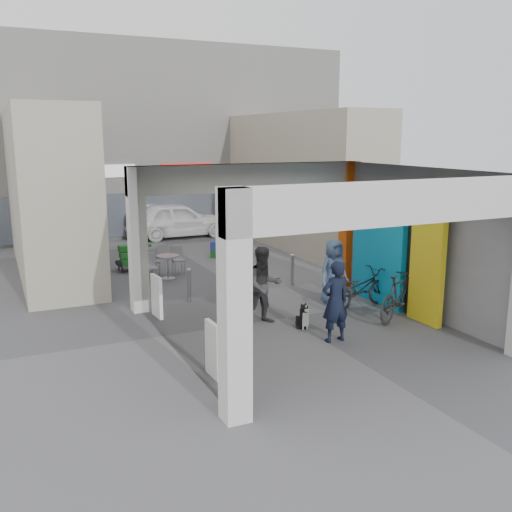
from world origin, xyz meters
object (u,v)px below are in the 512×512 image
border_collie (303,318)px  man_back_turned (264,286)px  man_with_dog (335,302)px  white_van (178,220)px  bicycle_front (360,289)px  bicycle_rear (399,296)px  produce_stand (136,260)px  man_crates (230,232)px  man_elderly (334,272)px  cafe_set (162,267)px

border_collie → man_back_turned: size_ratio=0.34×
man_with_dog → white_van: 13.30m
bicycle_front → bicycle_rear: bearing=-175.4°
border_collie → bicycle_front: size_ratio=0.32×
produce_stand → man_crates: 3.55m
man_elderly → man_back_turned: bearing=-169.8°
border_collie → bicycle_rear: 2.38m
border_collie → man_with_dog: 1.19m
cafe_set → man_elderly: size_ratio=0.86×
bicycle_front → bicycle_rear: size_ratio=1.02×
man_with_dog → man_crates: (1.21, 8.63, 0.03)m
bicycle_front → white_van: size_ratio=0.43×
man_with_dog → produce_stand: bearing=-76.6°
border_collie → white_van: size_ratio=0.14×
man_elderly → man_crates: size_ratio=0.93×
man_with_dog → man_back_turned: bearing=-65.5°
man_with_dog → man_elderly: size_ratio=1.04×
cafe_set → white_van: size_ratio=0.33×
man_with_dog → bicycle_front: bearing=-138.8°
border_collie → man_crates: 7.79m
border_collie → man_back_turned: man_back_turned is taller
man_with_dog → white_van: man_with_dog is taller
man_back_turned → cafe_set: bearing=102.4°
border_collie → man_elderly: bearing=63.9°
man_back_turned → man_crates: size_ratio=1.00×
produce_stand → man_with_dog: bearing=-80.0°
cafe_set → produce_stand: cafe_set is taller
white_van → cafe_set: bearing=158.8°
cafe_set → man_crates: (2.97, 1.78, 0.58)m
border_collie → bicycle_rear: (2.33, -0.38, 0.32)m
border_collie → man_crates: size_ratio=0.34×
man_with_dog → bicycle_front: size_ratio=0.92×
man_crates → bicycle_front: 6.93m
man_crates → white_van: bearing=-69.1°
produce_stand → bicycle_front: size_ratio=0.65×
bicycle_rear → bicycle_front: bearing=-12.1°
bicycle_front → white_van: (-1.11, 11.54, 0.24)m
man_with_dog → man_elderly: bearing=-123.8°
cafe_set → man_with_dog: man_with_dog is taller
produce_stand → man_elderly: 6.85m
man_crates → white_van: (-0.48, 4.65, -0.15)m
produce_stand → border_collie: produce_stand is taller
man_back_turned → border_collie: bearing=-44.0°
bicycle_front → man_elderly: bearing=22.6°
man_with_dog → bicycle_front: man_with_dog is taller
produce_stand → white_van: (2.98, 5.18, 0.42)m
bicycle_front → man_crates: bearing=-4.5°
border_collie → man_elderly: (1.65, 1.37, 0.59)m
cafe_set → produce_stand: 1.34m
white_van → man_back_turned: bearing=172.3°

